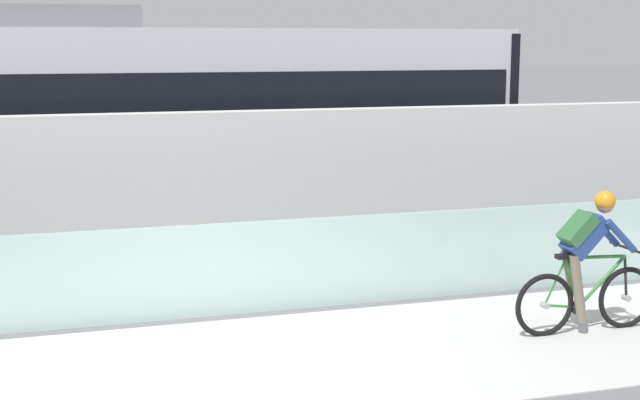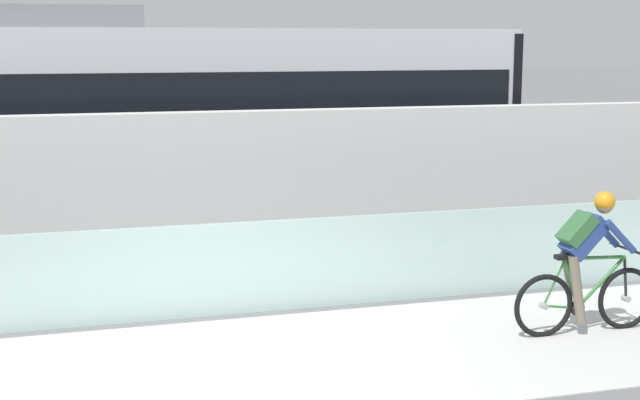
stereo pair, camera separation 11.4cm
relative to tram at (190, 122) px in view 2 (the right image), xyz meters
The scene contains 8 objects.
ground_plane 7.14m from the tram, 95.97° to the right, with size 200.00×200.00×0.00m, color slate.
bike_path_deck 7.14m from the tram, 95.97° to the right, with size 32.00×3.20×0.01m, color silver.
glass_parapet 5.22m from the tram, 98.15° to the right, with size 32.00×0.05×1.12m, color silver.
concrete_barrier_wall 3.36m from the tram, 102.61° to the right, with size 32.00×0.36×2.31m, color silver.
tram_rail_near 2.14m from the tram, 134.93° to the right, with size 32.00×0.08×0.01m, color #595654.
tram_rail_far 2.14m from the tram, 134.93° to the left, with size 32.00×0.08×0.01m, color #595654.
tram is the anchor object (origin of this frame).
cyclist_on_bike 7.72m from the tram, 63.74° to the right, with size 1.77×0.58×1.61m.
Camera 2 is at (-1.55, -8.71, 3.24)m, focal length 51.65 mm.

